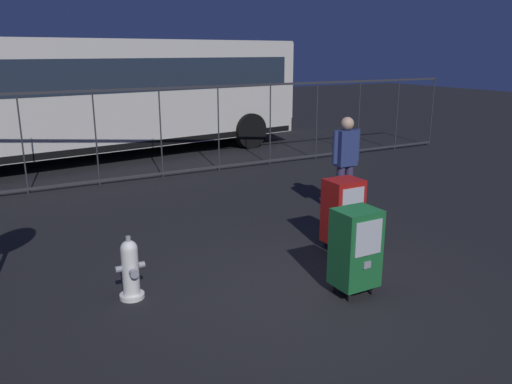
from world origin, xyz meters
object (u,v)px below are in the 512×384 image
newspaper_box_secondary (356,248)px  bus_near (107,91)px  fire_hydrant (130,269)px  newspaper_box_primary (343,211)px  pedestrian (346,160)px  bus_far (140,81)px

newspaper_box_secondary → bus_near: (-0.38, 9.49, 1.14)m
fire_hydrant → bus_near: bus_near is taller
newspaper_box_primary → pedestrian: size_ratio=0.61×
fire_hydrant → newspaper_box_primary: newspaper_box_primary is taller
pedestrian → bus_near: bus_near is taller
pedestrian → bus_far: bus_far is taller
fire_hydrant → newspaper_box_secondary: newspaper_box_secondary is taller
pedestrian → fire_hydrant: bearing=-162.2°
newspaper_box_primary → pedestrian: pedestrian is taller
pedestrian → bus_near: size_ratio=0.16×
newspaper_box_secondary → bus_near: bus_near is taller
fire_hydrant → newspaper_box_primary: size_ratio=0.73×
bus_near → bus_far: same height
bus_near → bus_far: (2.09, 3.98, 0.00)m
newspaper_box_primary → bus_far: size_ratio=0.10×
fire_hydrant → pedestrian: bearing=17.8°
fire_hydrant → newspaper_box_secondary: bearing=-26.9°
newspaper_box_primary → newspaper_box_secondary: 1.38m
newspaper_box_primary → newspaper_box_secondary: size_ratio=1.00×
newspaper_box_secondary → pedestrian: 3.10m
newspaper_box_secondary → bus_far: 13.63m
fire_hydrant → pedestrian: (4.10, 1.32, 0.60)m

